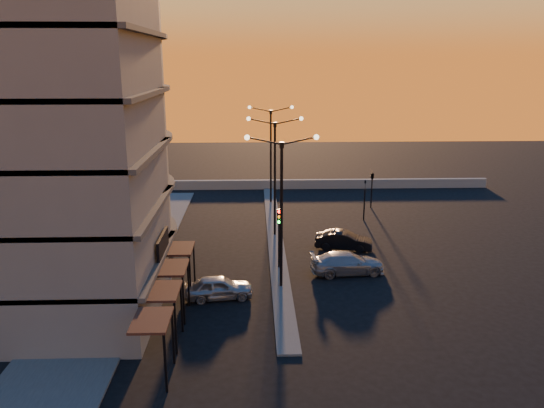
{
  "coord_description": "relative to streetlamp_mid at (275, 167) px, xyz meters",
  "views": [
    {
      "loc": [
        -1.6,
        -30.39,
        13.66
      ],
      "look_at": [
        -0.39,
        5.14,
        3.97
      ],
      "focal_mm": 35.0,
      "sensor_mm": 36.0,
      "label": 1
    }
  ],
  "objects": [
    {
      "name": "ground",
      "position": [
        0.0,
        -10.0,
        -5.59
      ],
      "size": [
        120.0,
        120.0,
        0.0
      ],
      "primitive_type": "plane",
      "color": "black",
      "rests_on": "ground"
    },
    {
      "name": "sidewalk_west",
      "position": [
        -10.5,
        -6.0,
        -5.53
      ],
      "size": [
        5.0,
        40.0,
        0.12
      ],
      "primitive_type": "cube",
      "color": "#4C4B49",
      "rests_on": "ground"
    },
    {
      "name": "median",
      "position": [
        0.0,
        0.0,
        -5.53
      ],
      "size": [
        1.2,
        36.0,
        0.12
      ],
      "primitive_type": "cube",
      "color": "#4C4B49",
      "rests_on": "ground"
    },
    {
      "name": "parapet",
      "position": [
        2.0,
        16.0,
        -5.09
      ],
      "size": [
        44.0,
        0.5,
        1.0
      ],
      "primitive_type": "cube",
      "color": "gray",
      "rests_on": "ground"
    },
    {
      "name": "building",
      "position": [
        -14.0,
        -9.97,
        6.32
      ],
      "size": [
        14.35,
        17.08,
        25.0
      ],
      "color": "slate",
      "rests_on": "ground"
    },
    {
      "name": "streetlamp_near",
      "position": [
        0.0,
        -10.0,
        0.0
      ],
      "size": [
        4.32,
        0.32,
        9.51
      ],
      "color": "black",
      "rests_on": "ground"
    },
    {
      "name": "streetlamp_mid",
      "position": [
        0.0,
        0.0,
        0.0
      ],
      "size": [
        4.32,
        0.32,
        9.51
      ],
      "color": "black",
      "rests_on": "ground"
    },
    {
      "name": "streetlamp_far",
      "position": [
        0.0,
        10.0,
        0.0
      ],
      "size": [
        4.32,
        0.32,
        9.51
      ],
      "color": "black",
      "rests_on": "ground"
    },
    {
      "name": "traffic_light_main",
      "position": [
        0.0,
        -7.13,
        -2.7
      ],
      "size": [
        0.28,
        0.44,
        4.25
      ],
      "color": "black",
      "rests_on": "ground"
    },
    {
      "name": "signal_east_a",
      "position": [
        8.0,
        4.0,
        -3.66
      ],
      "size": [
        0.13,
        0.16,
        3.6
      ],
      "color": "black",
      "rests_on": "ground"
    },
    {
      "name": "signal_east_b",
      "position": [
        9.5,
        8.0,
        -2.49
      ],
      "size": [
        0.42,
        1.99,
        3.6
      ],
      "color": "black",
      "rests_on": "ground"
    },
    {
      "name": "car_hatchback",
      "position": [
        -3.76,
        -11.44,
        -4.91
      ],
      "size": [
        4.18,
        2.09,
        1.37
      ],
      "primitive_type": "imported",
      "rotation": [
        0.0,
        0.0,
        1.69
      ],
      "color": "#96989D",
      "rests_on": "ground"
    },
    {
      "name": "car_sedan",
      "position": [
        5.0,
        -3.35,
        -4.9
      ],
      "size": [
        4.43,
        2.35,
        1.39
      ],
      "primitive_type": "imported",
      "rotation": [
        0.0,
        0.0,
        1.35
      ],
      "color": "black",
      "rests_on": "ground"
    },
    {
      "name": "car_wagon",
      "position": [
        4.5,
        -7.91,
        -4.88
      ],
      "size": [
        5.09,
        2.47,
        1.43
      ],
      "primitive_type": "imported",
      "rotation": [
        0.0,
        0.0,
        1.67
      ],
      "color": "gray",
      "rests_on": "ground"
    }
  ]
}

